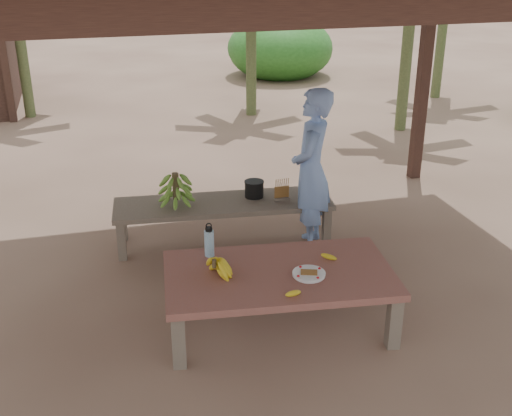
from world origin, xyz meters
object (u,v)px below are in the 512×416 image
object	(u,v)px
water_flask	(209,242)
cooking_pot	(254,189)
bench	(223,207)
plate	(309,274)
ripe_banana_bunch	(214,267)
woman	(311,170)
work_table	(279,279)

from	to	relation	value
water_flask	cooking_pot	distance (m)	1.46
bench	plate	distance (m)	1.79
bench	ripe_banana_bunch	size ratio (longest dim) A/B	8.43
plate	woman	distance (m)	1.58
ripe_banana_bunch	woman	bearing A→B (deg)	45.87
bench	water_flask	xyz separation A→B (m)	(-0.38, -1.21, 0.23)
plate	cooking_pot	world-z (taller)	cooking_pot
ripe_banana_bunch	work_table	bearing A→B (deg)	-6.18
ripe_banana_bunch	water_flask	xyz separation A→B (m)	(0.03, 0.36, 0.04)
work_table	woman	size ratio (longest dim) A/B	1.16
work_table	cooking_pot	xyz separation A→B (m)	(0.24, 1.68, 0.10)
plate	water_flask	size ratio (longest dim) A/B	0.87
work_table	woman	bearing A→B (deg)	67.71
plate	water_flask	bearing A→B (deg)	141.39
bench	water_flask	distance (m)	1.29
ripe_banana_bunch	woman	xyz separation A→B (m)	(1.24, 1.28, 0.24)
bench	water_flask	world-z (taller)	water_flask
woman	work_table	bearing A→B (deg)	-0.36
work_table	ripe_banana_bunch	bearing A→B (deg)	-179.76
water_flask	cooking_pot	size ratio (longest dim) A/B	1.54
bench	cooking_pot	world-z (taller)	cooking_pot
woman	ripe_banana_bunch	bearing A→B (deg)	-15.79
woman	plate	bearing A→B (deg)	8.54
ripe_banana_bunch	water_flask	world-z (taller)	water_flask
work_table	bench	size ratio (longest dim) A/B	0.85
work_table	bench	bearing A→B (deg)	99.81
water_flask	woman	distance (m)	1.53
bench	plate	bearing A→B (deg)	-74.73
cooking_pot	woman	bearing A→B (deg)	-35.55
plate	water_flask	xyz separation A→B (m)	(-0.68, 0.54, 0.11)
work_table	cooking_pot	world-z (taller)	cooking_pot
bench	water_flask	size ratio (longest dim) A/B	7.56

